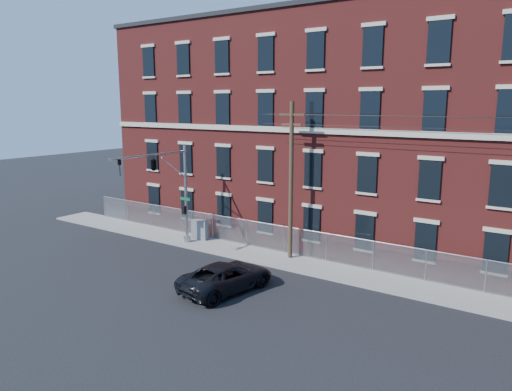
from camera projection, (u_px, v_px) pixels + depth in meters
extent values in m
plane|color=black|center=(212.00, 278.00, 28.02)|extent=(140.00, 140.00, 0.00)
cube|color=gray|center=(448.00, 295.00, 25.40)|extent=(65.00, 3.00, 0.12)
cube|color=maroon|center=(490.00, 135.00, 31.20)|extent=(55.00, 14.00, 16.00)
cube|color=black|center=(503.00, 2.00, 29.66)|extent=(55.30, 14.30, 0.30)
cube|color=#BCB19C|center=(468.00, 136.00, 25.40)|extent=(55.00, 0.18, 0.35)
cube|color=black|center=(154.00, 199.00, 39.79)|extent=(1.20, 0.10, 2.20)
cube|color=black|center=(152.00, 156.00, 39.12)|extent=(1.20, 0.10, 2.20)
cube|color=black|center=(150.00, 108.00, 38.40)|extent=(1.20, 0.10, 2.20)
cube|color=black|center=(149.00, 62.00, 37.72)|extent=(1.20, 0.10, 2.20)
cube|color=black|center=(187.00, 204.00, 37.76)|extent=(1.20, 0.10, 2.20)
cube|color=black|center=(186.00, 159.00, 37.08)|extent=(1.20, 0.10, 2.20)
cube|color=black|center=(185.00, 109.00, 36.37)|extent=(1.20, 0.10, 2.20)
cube|color=black|center=(183.00, 60.00, 35.69)|extent=(1.20, 0.10, 2.20)
cube|color=black|center=(224.00, 210.00, 35.72)|extent=(1.20, 0.10, 2.20)
cube|color=black|center=(223.00, 162.00, 35.05)|extent=(1.20, 0.10, 2.20)
cube|color=black|center=(223.00, 109.00, 34.33)|extent=(1.20, 0.10, 2.20)
cube|color=black|center=(222.00, 57.00, 33.65)|extent=(1.20, 0.10, 2.20)
cube|color=black|center=(265.00, 217.00, 33.69)|extent=(1.20, 0.10, 2.20)
cube|color=black|center=(265.00, 166.00, 33.01)|extent=(1.20, 0.10, 2.20)
cube|color=black|center=(266.00, 109.00, 32.30)|extent=(1.20, 0.10, 2.20)
cube|color=black|center=(266.00, 54.00, 31.62)|extent=(1.20, 0.10, 2.20)
cube|color=black|center=(312.00, 224.00, 31.65)|extent=(1.20, 0.10, 2.20)
cube|color=black|center=(313.00, 170.00, 30.98)|extent=(1.20, 0.10, 2.20)
cube|color=black|center=(314.00, 110.00, 30.26)|extent=(1.20, 0.10, 2.20)
cube|color=black|center=(316.00, 50.00, 29.58)|extent=(1.20, 0.10, 2.20)
cube|color=black|center=(365.00, 232.00, 29.62)|extent=(1.20, 0.10, 2.20)
cube|color=black|center=(367.00, 174.00, 28.94)|extent=(1.20, 0.10, 2.20)
cube|color=black|center=(370.00, 110.00, 28.23)|extent=(1.20, 0.10, 2.20)
cube|color=black|center=(373.00, 47.00, 27.55)|extent=(1.20, 0.10, 2.20)
cube|color=black|center=(425.00, 242.00, 27.58)|extent=(1.20, 0.10, 2.20)
cube|color=black|center=(430.00, 180.00, 26.91)|extent=(1.20, 0.10, 2.20)
cube|color=black|center=(434.00, 111.00, 26.19)|extent=(1.20, 0.10, 2.20)
cube|color=black|center=(439.00, 42.00, 25.51)|extent=(1.20, 0.10, 2.20)
cube|color=black|center=(496.00, 253.00, 25.55)|extent=(1.20, 0.10, 2.20)
cube|color=black|center=(502.00, 186.00, 24.87)|extent=(1.20, 0.10, 2.20)
cube|color=black|center=(509.00, 111.00, 24.16)|extent=(1.20, 0.10, 2.20)
cube|color=#A5A8AD|center=(455.00, 271.00, 26.27)|extent=(59.00, 0.02, 1.80)
cylinder|color=#9EA0A5|center=(456.00, 255.00, 26.10)|extent=(59.00, 0.04, 0.04)
cylinder|color=#9EA0A5|center=(104.00, 206.00, 42.64)|extent=(0.06, 0.06, 1.85)
cylinder|color=#9EA0A5|center=(128.00, 211.00, 40.92)|extent=(0.06, 0.06, 1.85)
cylinder|color=#9EA0A5|center=(154.00, 215.00, 39.20)|extent=(0.06, 0.06, 1.85)
cylinder|color=#9EA0A5|center=(182.00, 221.00, 37.47)|extent=(0.06, 0.06, 1.85)
cylinder|color=#9EA0A5|center=(213.00, 226.00, 35.75)|extent=(0.06, 0.06, 1.85)
cylinder|color=#9EA0A5|center=(247.00, 233.00, 34.03)|extent=(0.06, 0.06, 1.85)
cylinder|color=#9EA0A5|center=(284.00, 239.00, 32.30)|extent=(0.06, 0.06, 1.85)
cylinder|color=#9EA0A5|center=(326.00, 247.00, 30.58)|extent=(0.06, 0.06, 1.85)
cylinder|color=#9EA0A5|center=(373.00, 256.00, 28.86)|extent=(0.06, 0.06, 1.85)
cylinder|color=#9EA0A5|center=(426.00, 265.00, 27.13)|extent=(0.06, 0.06, 1.85)
cylinder|color=#9EA0A5|center=(486.00, 276.00, 25.41)|extent=(0.06, 0.06, 1.85)
cylinder|color=#9EA0A5|center=(186.00, 194.00, 34.31)|extent=(0.22, 0.22, 7.00)
cylinder|color=#9EA0A5|center=(187.00, 239.00, 34.93)|extent=(0.50, 0.50, 0.40)
cylinder|color=#9EA0A5|center=(150.00, 155.00, 31.10)|extent=(0.14, 6.50, 0.14)
cylinder|color=#9EA0A5|center=(173.00, 167.00, 32.95)|extent=(0.08, 2.18, 1.56)
cube|color=#0C592D|center=(185.00, 199.00, 34.22)|extent=(0.90, 0.03, 0.22)
cube|color=black|center=(184.00, 210.00, 34.32)|extent=(0.25, 0.25, 0.60)
imported|color=black|center=(119.00, 168.00, 29.13)|extent=(0.16, 0.20, 1.00)
imported|color=black|center=(154.00, 163.00, 31.40)|extent=(0.53, 2.48, 1.00)
cylinder|color=#4D3A26|center=(291.00, 182.00, 30.48)|extent=(0.28, 0.28, 10.00)
cube|color=#4D3A26|center=(292.00, 115.00, 29.69)|extent=(1.80, 0.12, 0.12)
cube|color=#4D3A26|center=(292.00, 124.00, 29.80)|extent=(1.40, 0.12, 0.12)
imported|color=black|center=(226.00, 277.00, 26.05)|extent=(3.50, 5.93, 1.55)
cube|color=slate|center=(200.00, 230.00, 35.48)|extent=(1.26, 0.84, 1.45)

